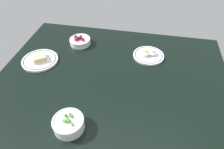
# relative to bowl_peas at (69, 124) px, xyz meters

# --- Properties ---
(dining_table) EXTENTS (1.25, 0.99, 0.04)m
(dining_table) POSITION_rel_bowl_peas_xyz_m (0.12, 0.35, -0.05)
(dining_table) COLOR black
(dining_table) RESTS_ON ground
(bowl_peas) EXTENTS (0.14, 0.14, 0.07)m
(bowl_peas) POSITION_rel_bowl_peas_xyz_m (0.00, 0.00, 0.00)
(bowl_peas) COLOR white
(bowl_peas) RESTS_ON dining_table
(plate_eggs) EXTENTS (0.19, 0.19, 0.05)m
(plate_eggs) POSITION_rel_bowl_peas_xyz_m (0.30, 0.57, -0.02)
(plate_eggs) COLOR white
(plate_eggs) RESTS_ON dining_table
(plate_sandwich) EXTENTS (0.21, 0.21, 0.04)m
(plate_sandwich) POSITION_rel_bowl_peas_xyz_m (-0.33, 0.40, -0.02)
(plate_sandwich) COLOR white
(plate_sandwich) RESTS_ON dining_table
(bowl_berries) EXTENTS (0.14, 0.14, 0.06)m
(bowl_berries) POSITION_rel_bowl_peas_xyz_m (-0.15, 0.62, -0.01)
(bowl_berries) COLOR white
(bowl_berries) RESTS_ON dining_table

